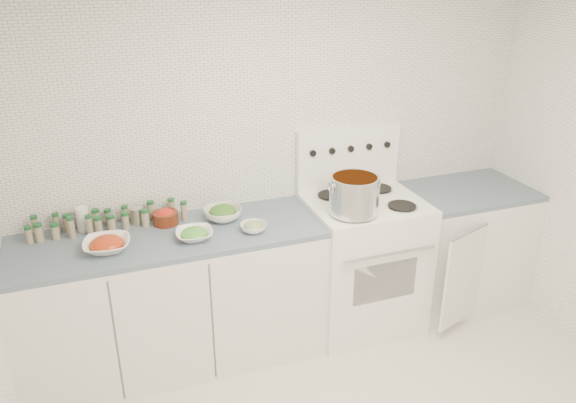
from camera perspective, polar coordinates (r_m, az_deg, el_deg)
The scene contains 13 objects.
room_walls at distance 2.36m, azimuth 11.32°, elevation 1.66°, with size 3.54×3.04×2.52m.
counter_left at distance 3.65m, azimuth -11.49°, elevation -9.67°, with size 1.85×0.62×0.90m.
stove at distance 3.96m, azimuth 7.49°, elevation -5.73°, with size 0.76×0.70×1.36m.
counter_right at distance 4.39m, azimuth 17.12°, elevation -4.28°, with size 0.89×0.76×0.90m.
stock_pot at distance 3.51m, azimuth 6.75°, elevation 0.85°, with size 0.33×0.31×0.24m.
bowl_tomato at distance 3.33m, azimuth -17.93°, elevation -4.16°, with size 0.29×0.29×0.09m.
bowl_snowpea at distance 3.34m, azimuth -9.49°, elevation -3.27°, with size 0.23×0.23×0.07m.
bowl_broccoli at distance 3.55m, azimuth -6.62°, elevation -1.15°, with size 0.25×0.25×0.10m.
bowl_zucchini at distance 3.39m, azimuth -3.53°, elevation -2.58°, with size 0.21×0.21×0.06m.
bowl_pepper at distance 3.55m, azimuth -12.33°, elevation -1.53°, with size 0.16×0.16×0.10m.
salt_canister at distance 3.59m, azimuth -20.13°, elevation -1.69°, with size 0.07×0.07×0.15m, color white.
tin_can at distance 3.60m, azimuth -15.06°, elevation -1.40°, with size 0.08×0.08×0.10m, color #A59C8B.
spice_cluster at distance 3.56m, azimuth -18.62°, elevation -1.93°, with size 0.94×0.15×0.14m.
Camera 1 is at (-1.16, -1.86, 2.42)m, focal length 35.00 mm.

